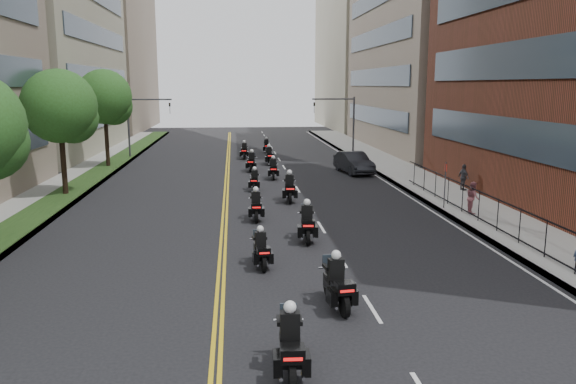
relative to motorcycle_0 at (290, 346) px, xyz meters
name	(u,v)px	position (x,y,z in m)	size (l,w,h in m)	color
sidewalk_right	(428,186)	(11.68, 23.67, -0.63)	(4.00, 90.00, 0.15)	gray
sidewalk_left	(58,192)	(-12.32, 23.67, -0.63)	(4.00, 90.00, 0.15)	gray
grass_strip	(71,191)	(-11.52, 23.67, -0.53)	(2.00, 90.00, 0.04)	#1A3613
building_right_tan	(448,3)	(21.16, 46.67, 14.30)	(15.11, 28.00, 30.00)	gray
building_right_far	(376,44)	(21.18, 76.67, 12.30)	(15.00, 28.00, 26.00)	gray
building_left_far	(90,42)	(-22.32, 76.67, 12.30)	(16.00, 28.00, 26.00)	gray
iron_fence	(508,220)	(10.68, 10.67, 0.20)	(0.05, 28.00, 1.50)	black
street_trees	(30,117)	(-11.36, 17.28, 4.43)	(4.40, 38.40, 7.98)	black
traffic_signal_right	(344,117)	(9.22, 40.67, 3.00)	(4.09, 0.20, 5.60)	#3F3F44
traffic_signal_left	(139,118)	(-9.86, 40.67, 3.00)	(4.09, 0.20, 5.60)	#3F3F44
motorcycle_0	(290,346)	(0.00, 0.00, 0.00)	(0.57, 2.40, 1.77)	black
motorcycle_1	(337,285)	(1.83, 3.90, 0.00)	(0.70, 2.41, 1.78)	black
motorcycle_2	(261,251)	(-0.29, 8.07, -0.09)	(0.59, 2.10, 1.55)	black
motorcycle_3	(307,224)	(1.89, 11.45, 0.03)	(0.65, 2.49, 1.84)	black
motorcycle_4	(256,207)	(-0.17, 15.50, -0.03)	(0.52, 2.28, 1.69)	black
motorcycle_5	(290,189)	(1.97, 19.89, 0.03)	(0.63, 2.51, 1.85)	black
motorcycle_6	(255,181)	(0.07, 23.56, -0.09)	(0.58, 2.09, 1.54)	black
motorcycle_7	(273,170)	(1.59, 27.96, -0.03)	(0.57, 2.30, 1.69)	black
motorcycle_8	(252,163)	(0.15, 31.79, -0.02)	(0.70, 2.33, 1.73)	black
motorcycle_9	(269,157)	(1.76, 35.41, -0.01)	(0.58, 2.37, 1.75)	black
motorcycle_10	(244,152)	(-0.26, 39.40, -0.03)	(0.58, 2.31, 1.71)	black
motorcycle_11	(266,147)	(2.03, 43.71, -0.07)	(0.49, 2.16, 1.59)	black
parked_sedan	(354,163)	(7.98, 30.08, 0.11)	(1.72, 4.94, 1.63)	black
pedestrian_b	(473,198)	(11.07, 15.28, 0.28)	(0.80, 0.63, 1.65)	#945058
pedestrian_c	(464,177)	(13.18, 21.53, 0.28)	(0.97, 0.40, 1.65)	#393A40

